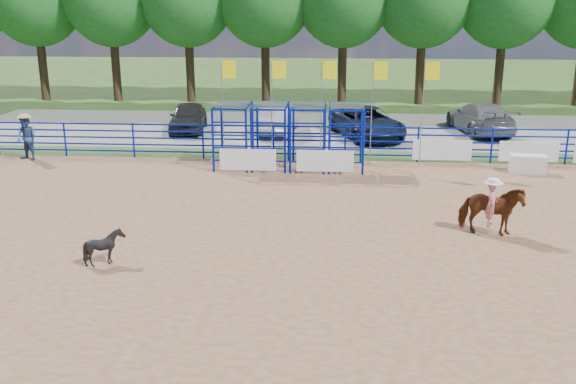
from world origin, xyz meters
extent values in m
plane|color=#3A5622|center=(0.00, 0.00, 0.00)|extent=(120.00, 120.00, 0.00)
cube|color=#906648|center=(0.00, 0.00, 0.01)|extent=(30.00, 20.00, 0.02)
cube|color=gray|center=(0.00, 17.00, 0.01)|extent=(40.00, 10.00, 0.01)
cube|color=silver|center=(7.08, 8.56, 0.37)|extent=(1.39, 0.78, 0.70)
imported|color=brown|center=(4.00, 1.39, 0.76)|extent=(1.88, 1.12, 1.49)
imported|color=red|center=(4.00, 1.39, 1.59)|extent=(0.39, 0.52, 1.29)
cylinder|color=white|center=(4.00, 1.39, 2.27)|extent=(0.54, 0.54, 0.12)
imported|color=black|center=(-6.25, -1.46, 0.49)|extent=(1.00, 0.93, 0.93)
imported|color=navy|center=(-13.30, 9.21, 0.95)|extent=(1.10, 0.98, 1.86)
cylinder|color=tan|center=(-13.30, 9.21, 1.88)|extent=(0.56, 0.56, 0.11)
imported|color=black|center=(-7.95, 15.92, 0.74)|extent=(2.19, 4.43, 1.45)
imported|color=gray|center=(-3.27, 15.71, 0.73)|extent=(1.90, 4.47, 1.44)
imported|color=#141A32|center=(1.13, 15.03, 0.75)|extent=(4.08, 5.83, 1.48)
imported|color=slate|center=(6.93, 16.54, 0.78)|extent=(2.93, 5.57, 1.54)
cube|color=white|center=(-3.80, 7.77, 0.55)|extent=(2.20, 0.04, 0.85)
cube|color=white|center=(-0.80, 7.77, 0.55)|extent=(2.20, 0.04, 0.85)
cube|color=white|center=(4.00, 9.96, 0.55)|extent=(2.40, 0.04, 0.85)
cube|color=white|center=(7.50, 9.96, 0.55)|extent=(2.40, 0.04, 0.85)
cylinder|color=#3F2B19|center=(-20.00, 26.00, 2.40)|extent=(0.56, 0.56, 4.80)
cylinder|color=#3F2B19|center=(-15.00, 26.00, 2.40)|extent=(0.56, 0.56, 4.80)
cylinder|color=#3F2B19|center=(-10.00, 26.00, 2.40)|extent=(0.56, 0.56, 4.80)
cylinder|color=#3F2B19|center=(-5.00, 26.00, 2.40)|extent=(0.56, 0.56, 4.80)
cylinder|color=#3F2B19|center=(0.00, 26.00, 2.40)|extent=(0.56, 0.56, 4.80)
cylinder|color=#3F2B19|center=(5.00, 26.00, 2.40)|extent=(0.56, 0.56, 4.80)
cylinder|color=#3F2B19|center=(10.00, 26.00, 2.40)|extent=(0.56, 0.56, 4.80)
camera|label=1|loc=(-0.53, -16.26, 6.48)|focal=40.00mm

